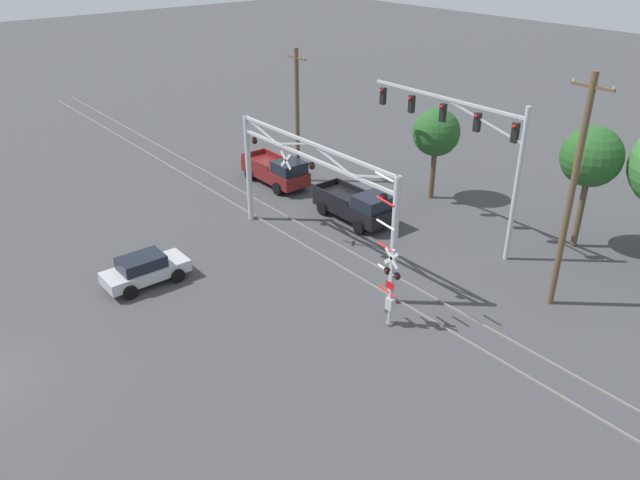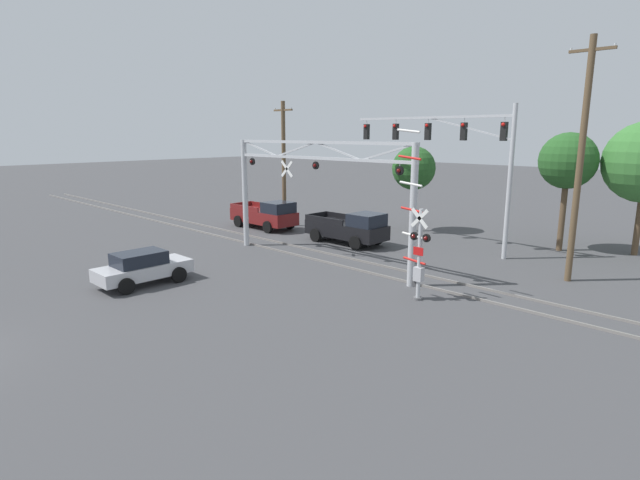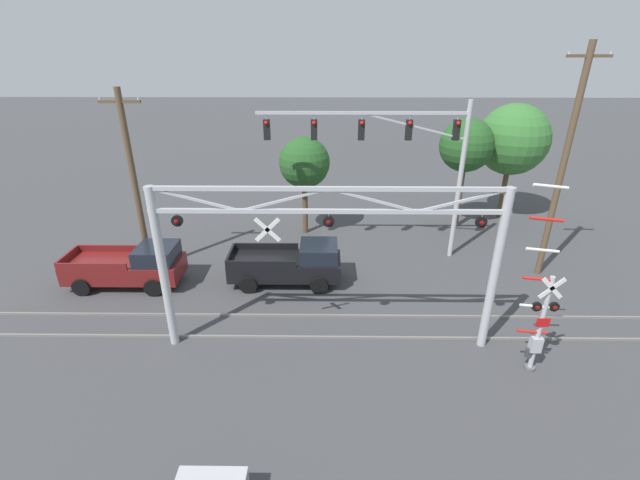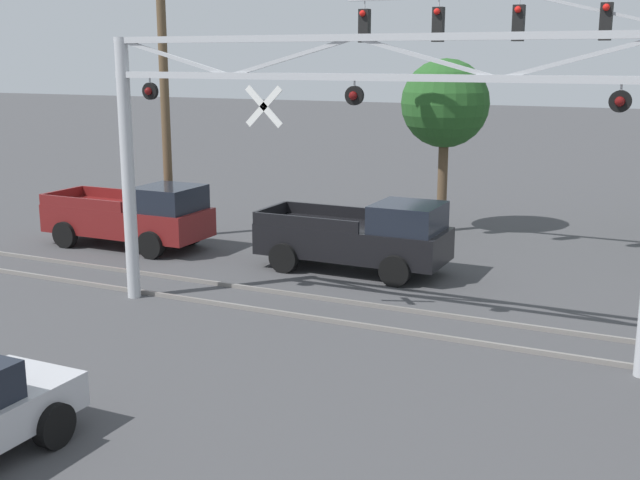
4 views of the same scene
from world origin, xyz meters
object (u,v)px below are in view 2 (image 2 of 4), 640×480
background_tree_beyond_span (414,169)px  pickup_truck_lead (350,228)px  crossing_gantry (316,186)px  crossing_signal_mast (418,248)px  background_tree_far_right_verge (568,161)px  utility_pole_left (284,163)px  sedan_waiting (142,267)px  pickup_truck_following (266,215)px  traffic_signal_span (462,149)px  utility_pole_right (580,160)px

background_tree_beyond_span → pickup_truck_lead: bearing=-94.0°
crossing_gantry → crossing_signal_mast: (6.90, -1.32, -1.84)m
background_tree_far_right_verge → utility_pole_left: bearing=-161.3°
crossing_signal_mast → background_tree_beyond_span: size_ratio=1.18×
crossing_gantry → background_tree_beyond_span: crossing_gantry is taller
crossing_signal_mast → background_tree_far_right_verge: bearing=85.3°
crossing_gantry → utility_pole_left: utility_pole_left is taller
utility_pole_left → background_tree_far_right_verge: (16.80, 5.70, 0.51)m
pickup_truck_lead → sedan_waiting: pickup_truck_lead is taller
sedan_waiting → background_tree_beyond_span: background_tree_beyond_span is taller
pickup_truck_following → utility_pole_left: size_ratio=0.60×
crossing_signal_mast → utility_pole_left: utility_pole_left is taller
utility_pole_left → background_tree_beyond_span: utility_pole_left is taller
pickup_truck_following → sedan_waiting: size_ratio=1.29×
background_tree_beyond_span → utility_pole_left: bearing=-148.3°
sedan_waiting → background_tree_far_right_verge: bearing=61.1°
utility_pole_left → background_tree_beyond_span: 8.92m
pickup_truck_lead → utility_pole_left: 8.07m
crossing_signal_mast → traffic_signal_span: 9.99m
utility_pole_left → background_tree_far_right_verge: bearing=18.7°
utility_pole_right → background_tree_far_right_verge: 6.41m
utility_pole_right → background_tree_beyond_span: size_ratio=1.84×
crossing_signal_mast → pickup_truck_lead: 10.45m
traffic_signal_span → utility_pole_right: utility_pole_right is taller
sedan_waiting → utility_pole_right: 19.40m
traffic_signal_span → pickup_truck_following: bearing=-165.9°
utility_pole_right → crossing_gantry: bearing=-151.7°
crossing_signal_mast → sedan_waiting: crossing_signal_mast is taller
pickup_truck_lead → background_tree_beyond_span: (0.41, 5.93, 3.22)m
utility_pole_left → background_tree_beyond_span: (7.58, 4.68, -0.27)m
pickup_truck_lead → utility_pole_right: bearing=4.8°
sedan_waiting → background_tree_far_right_verge: (10.74, 19.43, 4.21)m
utility_pole_right → traffic_signal_span: bearing=164.0°
pickup_truck_lead → pickup_truck_following: 7.36m
pickup_truck_following → sedan_waiting: bearing=-62.9°
crossing_signal_mast → utility_pole_right: bearing=63.3°
pickup_truck_following → crossing_signal_mast: bearing=-19.3°
pickup_truck_lead → background_tree_far_right_verge: (9.63, 6.94, 4.01)m
utility_pole_left → utility_pole_right: 19.23m
background_tree_far_right_verge → crossing_signal_mast: bearing=-94.7°
background_tree_beyond_span → crossing_gantry: bearing=-83.1°
crossing_gantry → pickup_truck_following: 10.41m
sedan_waiting → pickup_truck_lead: bearing=84.9°
background_tree_beyond_span → utility_pole_right: bearing=-22.9°
crossing_gantry → background_tree_beyond_span: bearing=96.9°
crossing_gantry → traffic_signal_span: traffic_signal_span is taller
background_tree_beyond_span → background_tree_far_right_verge: 9.31m
utility_pole_left → background_tree_far_right_verge: utility_pole_left is taller
background_tree_beyond_span → crossing_signal_mast: bearing=-55.3°
pickup_truck_following → crossing_gantry: bearing=-25.2°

